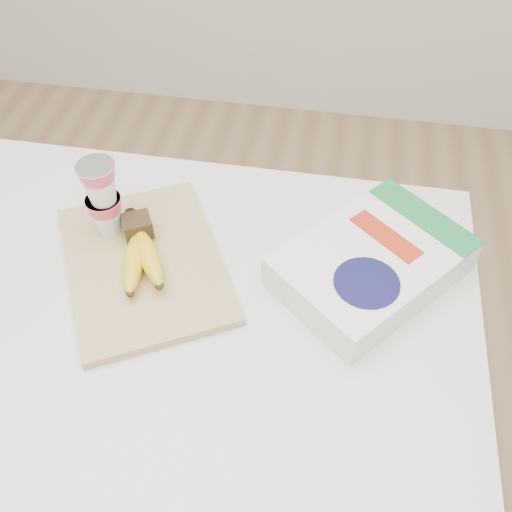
{
  "coord_description": "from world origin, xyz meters",
  "views": [
    {
      "loc": [
        0.35,
        -0.48,
        1.66
      ],
      "look_at": [
        0.24,
        0.13,
        0.96
      ],
      "focal_mm": 40.0,
      "sensor_mm": 36.0,
      "label": 1
    }
  ],
  "objects": [
    {
      "name": "room",
      "position": [
        0.0,
        0.0,
        1.35
      ],
      "size": [
        4.0,
        4.0,
        4.0
      ],
      "color": "tan",
      "rests_on": "ground"
    },
    {
      "name": "table",
      "position": [
        0.0,
        0.0,
        0.46
      ],
      "size": [
        1.22,
        0.81,
        0.92
      ],
      "primitive_type": "cube",
      "color": "white",
      "rests_on": "ground"
    },
    {
      "name": "cutting_board",
      "position": [
        0.05,
        0.11,
        0.92
      ],
      "size": [
        0.39,
        0.42,
        0.02
      ],
      "primitive_type": "cube",
      "rotation": [
        0.0,
        0.0,
        0.5
      ],
      "color": "tan",
      "rests_on": "table"
    },
    {
      "name": "bananas",
      "position": [
        0.05,
        0.11,
        0.95
      ],
      "size": [
        0.12,
        0.18,
        0.05
      ],
      "color": "#382816",
      "rests_on": "cutting_board"
    },
    {
      "name": "yogurt_stack",
      "position": [
        -0.03,
        0.17,
        1.01
      ],
      "size": [
        0.07,
        0.07,
        0.15
      ],
      "color": "white",
      "rests_on": "cutting_board"
    },
    {
      "name": "cereal_box",
      "position": [
        0.43,
        0.16,
        0.95
      ],
      "size": [
        0.35,
        0.36,
        0.07
      ],
      "rotation": [
        0.0,
        0.0,
        -0.71
      ],
      "color": "white",
      "rests_on": "table"
    }
  ]
}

